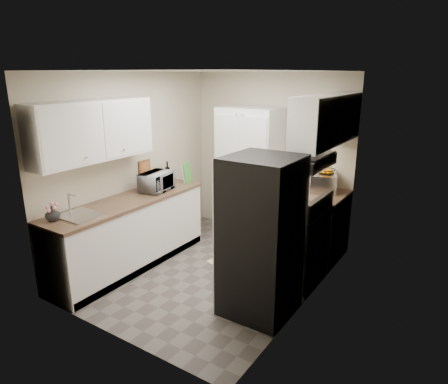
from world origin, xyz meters
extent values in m
plane|color=#56514C|center=(0.00, 0.00, 0.00)|extent=(3.20, 3.20, 0.00)
cube|color=beige|center=(0.00, 1.60, 1.25)|extent=(2.60, 0.04, 2.50)
cube|color=beige|center=(0.00, -1.60, 1.25)|extent=(2.60, 0.04, 2.50)
cube|color=beige|center=(-1.30, 0.00, 1.25)|extent=(0.04, 3.20, 2.50)
cube|color=beige|center=(1.30, 0.00, 1.25)|extent=(0.04, 3.20, 2.50)
cube|color=white|center=(0.00, 0.00, 2.50)|extent=(2.60, 3.20, 0.04)
cube|color=white|center=(-1.13, -0.75, 1.83)|extent=(0.33, 1.60, 0.70)
cube|color=white|center=(1.13, 0.82, 1.89)|extent=(0.33, 1.55, 0.58)
cube|color=#99999E|center=(1.07, 0.39, 1.52)|extent=(0.45, 0.76, 0.13)
cube|color=#B7B7BC|center=(-0.99, -1.15, 0.93)|extent=(0.45, 0.40, 0.02)
cube|color=brown|center=(-1.29, 0.20, 1.18)|extent=(0.02, 0.22, 0.22)
cube|color=white|center=(-0.20, 1.32, 1.00)|extent=(0.90, 0.55, 2.00)
cube|color=white|center=(-0.99, -0.43, 0.44)|extent=(0.60, 2.30, 0.88)
cube|color=brown|center=(-0.99, -0.43, 0.90)|extent=(0.63, 2.33, 0.04)
cube|color=white|center=(0.99, 1.19, 0.44)|extent=(0.60, 0.80, 0.88)
cube|color=brown|center=(0.99, 1.19, 0.90)|extent=(0.63, 0.83, 0.04)
cube|color=#B7B7BC|center=(0.97, 0.39, 0.45)|extent=(0.64, 0.76, 0.90)
cube|color=black|center=(0.97, 0.39, 0.92)|extent=(0.66, 0.78, 0.03)
cube|color=black|center=(1.26, 0.39, 1.02)|extent=(0.06, 0.76, 0.22)
cube|color=#DF9F90|center=(0.60, 0.25, 0.55)|extent=(0.01, 0.16, 0.42)
cube|color=#F4EEC7|center=(0.60, 0.49, 0.55)|extent=(0.01, 0.16, 0.42)
cube|color=#B7B7BC|center=(0.94, -0.41, 0.85)|extent=(0.70, 0.72, 1.70)
imported|color=#BABABF|center=(-0.95, 0.09, 1.05)|extent=(0.39, 0.51, 0.26)
cylinder|color=black|center=(-1.14, 0.53, 1.06)|extent=(0.07, 0.07, 0.28)
imported|color=silver|center=(-1.11, -1.41, 1.00)|extent=(0.20, 0.20, 0.17)
cube|color=green|center=(-0.89, 0.69, 1.07)|extent=(0.08, 0.23, 0.29)
cube|color=#A4A5A8|center=(0.96, 1.34, 1.04)|extent=(0.46, 0.52, 0.25)
cube|color=beige|center=(0.09, 0.49, 0.01)|extent=(0.61, 0.81, 0.01)
camera|label=1|loc=(2.71, -3.81, 2.48)|focal=32.00mm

